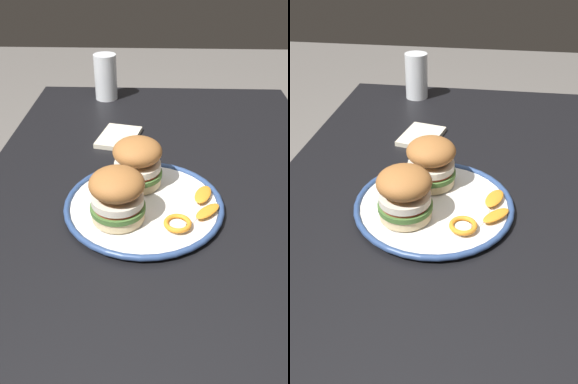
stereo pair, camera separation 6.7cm
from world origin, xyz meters
The scene contains 9 objects.
dining_table centered at (0.00, 0.00, 0.64)m, with size 1.28×0.80×0.75m.
dinner_plate centered at (0.04, -0.04, 0.76)m, with size 0.31×0.31×0.02m.
sandwich_half_left centered at (0.09, -0.08, 0.82)m, with size 0.12×0.12×0.10m.
sandwich_half_right centered at (-0.03, -0.05, 0.82)m, with size 0.10×0.10×0.10m.
orange_peel_curled centered at (0.11, 0.03, 0.77)m, with size 0.07×0.07×0.01m.
orange_peel_strip_long centered at (0.02, 0.08, 0.77)m, with size 0.07×0.05×0.01m.
orange_peel_strip_short centered at (0.07, 0.08, 0.77)m, with size 0.06×0.06×0.01m.
drinking_glass centered at (-0.54, -0.18, 0.81)m, with size 0.07×0.07×0.14m.
folded_napkin centered at (-0.26, -0.11, 0.75)m, with size 0.13×0.09×0.01m, color beige.
Camera 2 is at (0.65, 0.05, 1.22)m, focal length 36.52 mm.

